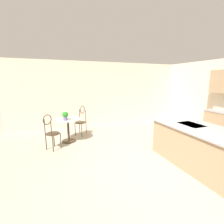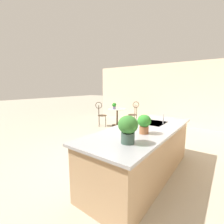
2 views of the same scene
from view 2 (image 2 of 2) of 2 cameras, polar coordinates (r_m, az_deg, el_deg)
The scene contains 10 objects.
ground_plane at distance 3.98m, azimuth 1.25°, elevation -15.92°, with size 40.00×40.00×0.00m, color #B2A893.
wall_left_window at distance 7.50m, azimuth 20.61°, elevation 6.02°, with size 0.12×7.80×2.70m, color beige.
kitchen_island at distance 3.16m, azimuth 11.03°, elevation -13.77°, with size 2.80×1.06×0.92m.
bistro_table at distance 6.85m, azimuth 1.89°, elevation -1.26°, with size 0.80×0.80×0.74m.
chair_near_window at distance 7.01m, azimuth 7.86°, elevation -0.06°, with size 0.54×0.54×1.04m.
chair_by_island at distance 6.77m, azimuth -4.01°, elevation -0.32°, with size 0.54×0.54×1.04m.
sink_faucet at distance 3.42m, azimuth 18.04°, elevation -2.36°, with size 0.02×0.02×0.22m, color #B2B5BA.
potted_plant_on_table at distance 6.74m, azimuth 0.79°, elevation 2.38°, with size 0.19×0.19×0.26m.
potted_plant_counter_near at distance 2.64m, azimuth 11.54°, elevation -3.83°, with size 0.22×0.22×0.32m.
potted_plant_counter_far at distance 2.15m, azimuth 5.78°, elevation -5.60°, with size 0.27×0.27×0.39m.
Camera 2 is at (2.94, 2.08, 1.69)m, focal length 25.31 mm.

